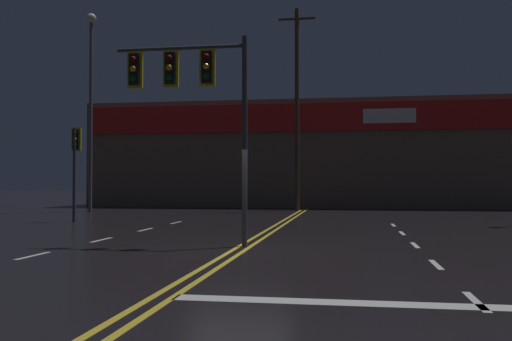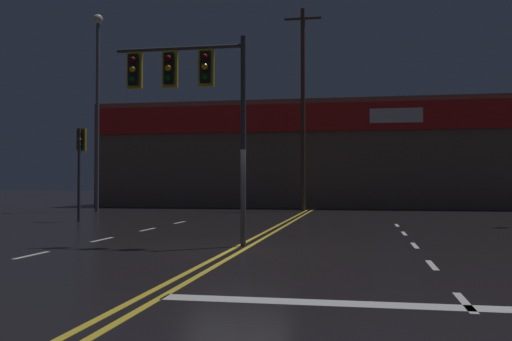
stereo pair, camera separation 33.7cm
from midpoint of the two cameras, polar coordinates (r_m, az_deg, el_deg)
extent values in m
plane|color=black|center=(14.03, -1.24, -7.96)|extent=(200.00, 200.00, 0.00)
cube|color=gold|center=(14.06, -1.84, -7.93)|extent=(0.12, 60.00, 0.01)
cube|color=gold|center=(14.00, -0.63, -7.96)|extent=(0.12, 60.00, 0.01)
cube|color=silver|center=(13.94, -20.88, -7.91)|extent=(0.12, 1.40, 0.01)
cube|color=silver|center=(17.11, -14.58, -6.70)|extent=(0.12, 1.40, 0.01)
cube|color=silver|center=(20.42, -10.30, -5.82)|extent=(0.12, 1.40, 0.01)
cube|color=silver|center=(23.81, -7.24, -5.18)|extent=(0.12, 1.40, 0.01)
cube|color=silver|center=(8.56, 21.25, -12.19)|extent=(0.12, 1.40, 0.01)
cube|color=silver|center=(12.07, 17.96, -8.98)|extent=(0.12, 1.40, 0.01)
cube|color=silver|center=(15.62, 16.19, -7.21)|extent=(0.12, 1.40, 0.01)
cube|color=silver|center=(19.19, 15.08, -6.10)|extent=(0.12, 1.40, 0.01)
cube|color=silver|center=(22.77, 14.33, -5.33)|extent=(0.12, 1.40, 0.01)
cube|color=silver|center=(8.21, 21.75, -12.67)|extent=(8.39, 0.40, 0.01)
cylinder|color=#38383D|center=(14.76, -0.63, 2.98)|extent=(0.14, 0.14, 5.46)
cylinder|color=#38383D|center=(15.57, -7.07, 12.02)|extent=(3.48, 0.10, 0.10)
cube|color=black|center=(15.25, -4.36, 10.21)|extent=(0.28, 0.24, 0.84)
cube|color=gold|center=(15.25, -4.36, 10.21)|extent=(0.42, 0.08, 0.99)
sphere|color=#500705|center=(15.15, -4.51, 11.26)|extent=(0.17, 0.17, 0.17)
sphere|color=orange|center=(15.10, -4.51, 10.33)|extent=(0.17, 0.17, 0.17)
sphere|color=#084513|center=(15.05, -4.51, 9.39)|extent=(0.17, 0.17, 0.17)
cube|color=black|center=(15.53, -7.96, 10.02)|extent=(0.28, 0.24, 0.84)
cube|color=gold|center=(15.53, -7.96, 10.02)|extent=(0.42, 0.08, 0.99)
sphere|color=#500705|center=(15.43, -8.15, 11.04)|extent=(0.17, 0.17, 0.17)
sphere|color=orange|center=(15.38, -8.15, 10.12)|extent=(0.17, 0.17, 0.17)
sphere|color=#084513|center=(15.33, -8.16, 9.20)|extent=(0.17, 0.17, 0.17)
cube|color=black|center=(15.86, -11.43, 9.79)|extent=(0.28, 0.24, 0.84)
cube|color=gold|center=(15.86, -11.43, 9.79)|extent=(0.42, 0.08, 0.99)
sphere|color=#500705|center=(15.77, -11.64, 10.79)|extent=(0.17, 0.17, 0.17)
sphere|color=orange|center=(15.72, -11.65, 9.89)|extent=(0.17, 0.17, 0.17)
sphere|color=#084513|center=(15.67, -11.65, 8.99)|extent=(0.17, 0.17, 0.17)
cylinder|color=#38383D|center=(25.21, -16.91, -0.42)|extent=(0.13, 0.13, 3.96)
cube|color=black|center=(25.43, -16.71, 2.98)|extent=(0.28, 0.24, 0.84)
cube|color=gold|center=(25.43, -16.71, 2.98)|extent=(0.42, 0.08, 0.99)
sphere|color=#500705|center=(25.31, -16.87, 3.57)|extent=(0.17, 0.17, 0.17)
sphere|color=orange|center=(25.29, -16.87, 3.00)|extent=(0.17, 0.17, 0.17)
sphere|color=#084513|center=(25.28, -16.87, 2.43)|extent=(0.17, 0.17, 0.17)
cylinder|color=#59595E|center=(34.11, -15.31, 5.24)|extent=(0.20, 0.20, 10.93)
sphere|color=silver|center=(35.19, -15.25, 14.40)|extent=(0.56, 0.56, 0.56)
cube|color=brown|center=(41.33, 6.43, 1.36)|extent=(29.67, 10.00, 7.03)
cube|color=red|center=(36.44, 5.88, 5.32)|extent=(29.07, 0.20, 1.76)
cube|color=white|center=(36.36, 14.09, 5.36)|extent=(3.20, 0.16, 0.90)
cylinder|color=#4C3828|center=(34.02, 5.01, 6.12)|extent=(0.26, 0.26, 12.00)
cube|color=#4C3828|center=(35.12, 4.99, 14.89)|extent=(2.20, 0.12, 0.12)
camera|label=1|loc=(0.17, -89.41, -0.01)|focal=40.00mm
camera|label=2|loc=(0.17, 90.59, 0.01)|focal=40.00mm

